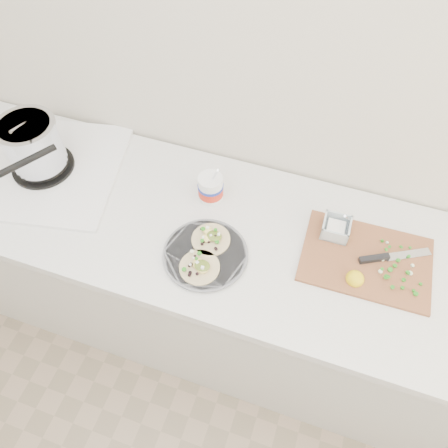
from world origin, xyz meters
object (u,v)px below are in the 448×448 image
(stove, at_px, (37,153))
(cutboard, at_px, (366,255))
(tub, at_px, (211,187))
(taco_plate, at_px, (205,253))

(stove, xyz_separation_m, cutboard, (1.20, 0.00, -0.07))
(tub, bearing_deg, cutboard, -7.46)
(taco_plate, xyz_separation_m, cutboard, (0.49, 0.16, -0.00))
(stove, bearing_deg, tub, -4.73)
(taco_plate, height_order, cutboard, cutboard)
(stove, bearing_deg, taco_plate, -24.06)
(taco_plate, distance_m, cutboard, 0.52)
(taco_plate, bearing_deg, stove, 167.23)
(stove, height_order, taco_plate, stove)
(taco_plate, bearing_deg, cutboard, 18.01)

